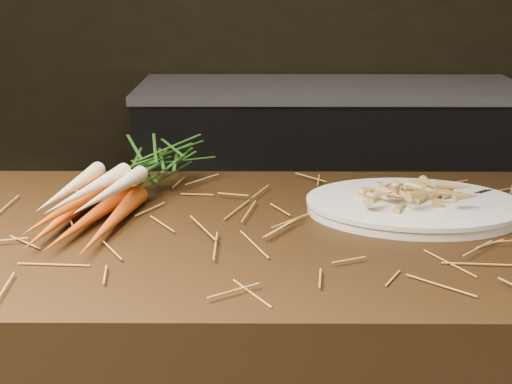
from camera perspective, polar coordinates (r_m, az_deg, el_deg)
back_counter at (r=3.18m, az=6.43°, el=2.00°), size 1.82×0.62×0.84m
straw_bedding at (r=1.23m, az=2.08°, el=-2.74°), size 1.40×0.60×0.02m
root_veg_bunch at (r=1.38m, az=-11.55°, el=1.29°), size 0.28×0.57×0.10m
serving_platter at (r=1.33m, az=13.82°, el=-1.39°), size 0.44×0.31×0.02m
roasted_veg_heap at (r=1.32m, az=13.94°, el=0.04°), size 0.22×0.16×0.05m
serving_fork at (r=1.35m, az=20.38°, el=-1.26°), size 0.14×0.10×0.00m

